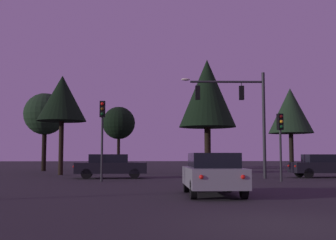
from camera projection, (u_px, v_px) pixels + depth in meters
ground_plane at (174, 174)px, 33.14m from camera, size 168.00×168.00×0.00m
traffic_signal_mast_arm at (241, 106)px, 27.23m from camera, size 5.35×0.61×6.76m
traffic_light_corner_left at (102, 124)px, 23.66m from camera, size 0.30×0.35×4.46m
traffic_light_corner_right at (280, 133)px, 23.56m from camera, size 0.35×0.38×3.75m
car_nearside_lane at (213, 173)px, 15.39m from camera, size 2.03×4.30×1.52m
car_crossing_left at (110, 166)px, 27.09m from camera, size 4.61×1.94×1.52m
car_crossing_right at (325, 165)px, 28.12m from camera, size 4.68×1.73×1.52m
tree_behind_sign at (62, 99)px, 32.29m from camera, size 3.69×3.69×7.51m
tree_left_far at (119, 123)px, 49.02m from camera, size 3.73×3.73×7.06m
tree_center_horizon at (45, 114)px, 40.79m from camera, size 3.98×3.98×7.41m
tree_right_cluster at (207, 94)px, 34.67m from camera, size 4.61×4.61×9.28m
tree_lot_edge at (290, 111)px, 48.52m from camera, size 5.03×5.03×9.13m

